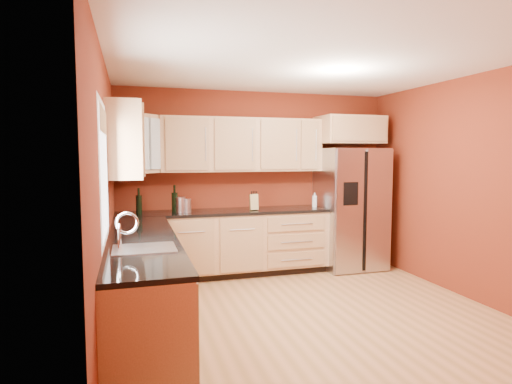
# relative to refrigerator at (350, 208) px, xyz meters

# --- Properties ---
(floor) EXTENTS (4.00, 4.00, 0.00)m
(floor) POSITION_rel_refrigerator_xyz_m (-1.35, -1.62, -0.89)
(floor) COLOR #A67640
(floor) RESTS_ON ground
(ceiling) EXTENTS (4.00, 4.00, 0.00)m
(ceiling) POSITION_rel_refrigerator_xyz_m (-1.35, -1.62, 1.71)
(ceiling) COLOR white
(ceiling) RESTS_ON wall_back
(wall_back) EXTENTS (4.00, 0.04, 2.60)m
(wall_back) POSITION_rel_refrigerator_xyz_m (-1.35, 0.38, 0.41)
(wall_back) COLOR maroon
(wall_back) RESTS_ON floor
(wall_front) EXTENTS (4.00, 0.04, 2.60)m
(wall_front) POSITION_rel_refrigerator_xyz_m (-1.35, -3.62, 0.41)
(wall_front) COLOR maroon
(wall_front) RESTS_ON floor
(wall_left) EXTENTS (0.04, 4.00, 2.60)m
(wall_left) POSITION_rel_refrigerator_xyz_m (-3.35, -1.62, 0.41)
(wall_left) COLOR maroon
(wall_left) RESTS_ON floor
(wall_right) EXTENTS (0.04, 4.00, 2.60)m
(wall_right) POSITION_rel_refrigerator_xyz_m (0.65, -1.62, 0.41)
(wall_right) COLOR maroon
(wall_right) RESTS_ON floor
(base_cabinets_back) EXTENTS (2.90, 0.60, 0.88)m
(base_cabinets_back) POSITION_rel_refrigerator_xyz_m (-1.90, 0.07, -0.45)
(base_cabinets_back) COLOR tan
(base_cabinets_back) RESTS_ON floor
(base_cabinets_left) EXTENTS (0.60, 2.80, 0.88)m
(base_cabinets_left) POSITION_rel_refrigerator_xyz_m (-3.05, -1.62, -0.45)
(base_cabinets_left) COLOR tan
(base_cabinets_left) RESTS_ON floor
(countertop_back) EXTENTS (2.90, 0.62, 0.04)m
(countertop_back) POSITION_rel_refrigerator_xyz_m (-1.90, 0.06, 0.01)
(countertop_back) COLOR black
(countertop_back) RESTS_ON base_cabinets_back
(countertop_left) EXTENTS (0.62, 2.80, 0.04)m
(countertop_left) POSITION_rel_refrigerator_xyz_m (-3.04, -1.62, 0.01)
(countertop_left) COLOR black
(countertop_left) RESTS_ON base_cabinets_left
(upper_cabinets_back) EXTENTS (2.30, 0.33, 0.75)m
(upper_cabinets_back) POSITION_rel_refrigerator_xyz_m (-1.60, 0.21, 0.94)
(upper_cabinets_back) COLOR tan
(upper_cabinets_back) RESTS_ON wall_back
(upper_cabinets_left) EXTENTS (0.33, 1.35, 0.75)m
(upper_cabinets_left) POSITION_rel_refrigerator_xyz_m (-3.19, -0.90, 0.94)
(upper_cabinets_left) COLOR tan
(upper_cabinets_left) RESTS_ON wall_left
(corner_upper_cabinet) EXTENTS (0.67, 0.67, 0.75)m
(corner_upper_cabinet) POSITION_rel_refrigerator_xyz_m (-3.02, 0.04, 0.94)
(corner_upper_cabinet) COLOR tan
(corner_upper_cabinet) RESTS_ON wall_back
(over_fridge_cabinet) EXTENTS (0.92, 0.60, 0.40)m
(over_fridge_cabinet) POSITION_rel_refrigerator_xyz_m (0.00, 0.07, 1.16)
(over_fridge_cabinet) COLOR tan
(over_fridge_cabinet) RESTS_ON wall_back
(refrigerator) EXTENTS (0.90, 0.75, 1.78)m
(refrigerator) POSITION_rel_refrigerator_xyz_m (0.00, 0.00, 0.00)
(refrigerator) COLOR silver
(refrigerator) RESTS_ON floor
(window) EXTENTS (0.03, 0.90, 1.00)m
(window) POSITION_rel_refrigerator_xyz_m (-3.33, -2.12, 0.66)
(window) COLOR white
(window) RESTS_ON wall_left
(sink_faucet) EXTENTS (0.50, 0.42, 0.30)m
(sink_faucet) POSITION_rel_refrigerator_xyz_m (-3.04, -2.12, 0.18)
(sink_faucet) COLOR silver
(sink_faucet) RESTS_ON countertop_left
(canister_left) EXTENTS (0.17, 0.17, 0.21)m
(canister_left) POSITION_rel_refrigerator_xyz_m (-2.51, 0.01, 0.13)
(canister_left) COLOR silver
(canister_left) RESTS_ON countertop_back
(canister_right) EXTENTS (0.14, 0.14, 0.18)m
(canister_right) POSITION_rel_refrigerator_xyz_m (-2.42, 0.00, 0.12)
(canister_right) COLOR silver
(canister_right) RESTS_ON countertop_back
(wine_bottle_a) EXTENTS (0.08, 0.08, 0.34)m
(wine_bottle_a) POSITION_rel_refrigerator_xyz_m (-3.04, -0.00, 0.20)
(wine_bottle_a) COLOR black
(wine_bottle_a) RESTS_ON countertop_back
(wine_bottle_b) EXTENTS (0.11, 0.11, 0.37)m
(wine_bottle_b) POSITION_rel_refrigerator_xyz_m (-2.58, 0.04, 0.21)
(wine_bottle_b) COLOR black
(wine_bottle_b) RESTS_ON countertop_back
(knife_block) EXTENTS (0.12, 0.11, 0.22)m
(knife_block) POSITION_rel_refrigerator_xyz_m (-1.50, -0.01, 0.14)
(knife_block) COLOR tan
(knife_block) RESTS_ON countertop_back
(soap_dispenser) EXTENTS (0.09, 0.09, 0.21)m
(soap_dispenser) POSITION_rel_refrigerator_xyz_m (-0.55, 0.07, 0.13)
(soap_dispenser) COLOR white
(soap_dispenser) RESTS_ON countertop_back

